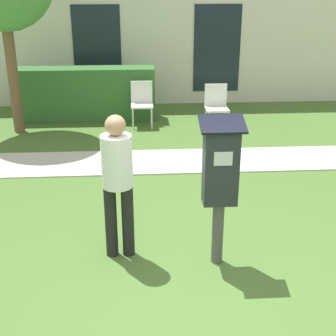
# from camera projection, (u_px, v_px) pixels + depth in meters

# --- Properties ---
(ground_plane) EXTENTS (40.00, 40.00, 0.00)m
(ground_plane) POSITION_uv_depth(u_px,v_px,m) (192.00, 286.00, 4.61)
(ground_plane) COLOR #476B2D
(sidewalk) EXTENTS (12.00, 1.10, 0.02)m
(sidewalk) POSITION_uv_depth(u_px,v_px,m) (169.00, 161.00, 7.76)
(sidewalk) COLOR beige
(sidewalk) RESTS_ON ground
(building_facade) EXTENTS (10.00, 0.26, 3.20)m
(building_facade) POSITION_uv_depth(u_px,v_px,m) (157.00, 36.00, 10.92)
(building_facade) COLOR silver
(building_facade) RESTS_ON ground
(parking_meter) EXTENTS (0.44, 0.31, 1.59)m
(parking_meter) POSITION_uv_depth(u_px,v_px,m) (220.00, 174.00, 4.64)
(parking_meter) COLOR #4C4C4C
(parking_meter) RESTS_ON ground
(person_standing) EXTENTS (0.32, 0.32, 1.58)m
(person_standing) POSITION_uv_depth(u_px,v_px,m) (117.00, 176.00, 4.80)
(person_standing) COLOR black
(person_standing) RESTS_ON ground
(outdoor_chair_left) EXTENTS (0.44, 0.44, 0.90)m
(outdoor_chair_left) POSITION_uv_depth(u_px,v_px,m) (142.00, 100.00, 9.53)
(outdoor_chair_left) COLOR white
(outdoor_chair_left) RESTS_ON ground
(outdoor_chair_middle) EXTENTS (0.44, 0.44, 0.90)m
(outdoor_chair_middle) POSITION_uv_depth(u_px,v_px,m) (216.00, 103.00, 9.27)
(outdoor_chair_middle) COLOR white
(outdoor_chair_middle) RESTS_ON ground
(hedge_row) EXTENTS (2.98, 0.60, 1.10)m
(hedge_row) POSITION_uv_depth(u_px,v_px,m) (85.00, 94.00, 9.97)
(hedge_row) COLOR #33662D
(hedge_row) RESTS_ON ground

